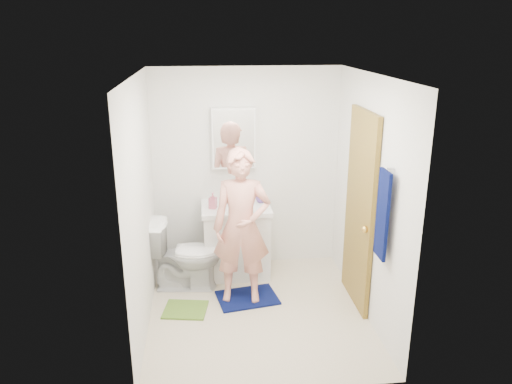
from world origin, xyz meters
The scene contains 22 objects.
floor centered at (0.00, 0.00, -0.01)m, with size 2.20×2.40×0.02m, color beige.
ceiling centered at (0.00, 0.00, 2.41)m, with size 2.20×2.40×0.02m, color white.
wall_back centered at (0.00, 1.21, 1.20)m, with size 2.20×0.02×2.40m, color silver.
wall_front centered at (0.00, -1.21, 1.20)m, with size 2.20×0.02×2.40m, color silver.
wall_left centered at (-1.11, 0.00, 1.20)m, with size 0.02×2.40×2.40m, color silver.
wall_right centered at (1.11, 0.00, 1.20)m, with size 0.02×2.40×2.40m, color silver.
vanity_cabinet centered at (-0.15, 0.91, 0.40)m, with size 0.75×0.55×0.80m, color white.
countertop centered at (-0.15, 0.91, 0.83)m, with size 0.79×0.59×0.05m, color white.
sink_basin centered at (-0.15, 0.91, 0.84)m, with size 0.40×0.40×0.03m, color white.
faucet centered at (-0.15, 1.09, 0.91)m, with size 0.03×0.03×0.12m, color silver.
medicine_cabinet centered at (-0.15, 1.14, 1.60)m, with size 0.50×0.12×0.70m, color white.
mirror_panel centered at (-0.15, 1.08, 1.60)m, with size 0.46×0.01×0.66m, color white.
door centered at (1.07, 0.15, 1.02)m, with size 0.05×0.80×2.05m, color olive.
door_knob centered at (1.03, -0.17, 0.95)m, with size 0.07×0.07×0.07m, color gold.
towel centered at (1.03, -0.57, 1.25)m, with size 0.03×0.24×0.80m, color #070F44.
towel_hook centered at (1.07, -0.57, 1.67)m, with size 0.02×0.02×0.06m, color silver.
toilet centered at (-0.74, 0.63, 0.40)m, with size 0.45×0.78×0.80m, color white.
bath_mat centered at (-0.08, 0.29, 0.01)m, with size 0.63×0.45×0.02m, color #070F44.
green_rug centered at (-0.74, 0.12, 0.01)m, with size 0.44×0.37×0.02m, color #5A822B.
soap_dispenser centered at (-0.41, 0.87, 0.94)m, with size 0.08×0.08×0.18m, color #BF5970.
toothbrush_cup centered at (0.15, 1.01, 0.90)m, with size 0.12×0.12×0.10m, color #5E3F8B.
man centered at (-0.14, 0.28, 0.85)m, with size 0.60×0.39×1.65m, color #E1917E.
Camera 1 is at (-0.51, -4.49, 2.79)m, focal length 35.00 mm.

